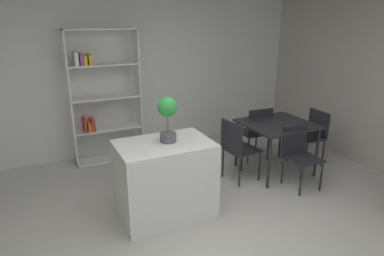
{
  "coord_description": "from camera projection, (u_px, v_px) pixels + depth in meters",
  "views": [
    {
      "loc": [
        -1.5,
        -2.73,
        2.32
      ],
      "look_at": [
        -0.09,
        0.23,
        1.22
      ],
      "focal_mm": 31.84,
      "sensor_mm": 36.0,
      "label": 1
    }
  ],
  "objects": [
    {
      "name": "ground_plane",
      "position": [
        209.0,
        240.0,
        3.68
      ],
      "size": [
        8.85,
        8.85,
        0.0
      ],
      "primitive_type": "plane",
      "color": "beige"
    },
    {
      "name": "back_partition",
      "position": [
        128.0,
        74.0,
        5.79
      ],
      "size": [
        6.44,
        0.06,
        2.72
      ],
      "primitive_type": "cube",
      "color": "silver",
      "rests_on": "ground_plane"
    },
    {
      "name": "kitchen_island",
      "position": [
        165.0,
        179.0,
        4.04
      ],
      "size": [
        1.09,
        0.74,
        0.92
      ],
      "primitive_type": "cube",
      "color": "silver",
      "rests_on": "ground_plane"
    },
    {
      "name": "potted_plant_on_island",
      "position": [
        168.0,
        115.0,
        3.83
      ],
      "size": [
        0.23,
        0.23,
        0.53
      ],
      "color": "#4C4C51",
      "rests_on": "kitchen_island"
    },
    {
      "name": "open_bookshelf",
      "position": [
        102.0,
        95.0,
        5.4
      ],
      "size": [
        1.1,
        0.34,
        2.13
      ],
      "color": "white",
      "rests_on": "ground_plane"
    },
    {
      "name": "dining_table",
      "position": [
        277.0,
        128.0,
        5.1
      ],
      "size": [
        0.99,
        0.94,
        0.78
      ],
      "color": "#232328",
      "rests_on": "ground_plane"
    },
    {
      "name": "dining_chair_near",
      "position": [
        299.0,
        151.0,
        4.74
      ],
      "size": [
        0.42,
        0.46,
        0.86
      ],
      "rotation": [
        0.0,
        0.0,
        -0.03
      ],
      "color": "#232328",
      "rests_on": "ground_plane"
    },
    {
      "name": "dining_chair_island_side",
      "position": [
        237.0,
        145.0,
        4.85
      ],
      "size": [
        0.48,
        0.5,
        0.91
      ],
      "rotation": [
        0.0,
        0.0,
        1.68
      ],
      "color": "#232328",
      "rests_on": "ground_plane"
    },
    {
      "name": "dining_chair_far",
      "position": [
        257.0,
        129.0,
        5.58
      ],
      "size": [
        0.46,
        0.44,
        0.9
      ],
      "rotation": [
        0.0,
        0.0,
        3.08
      ],
      "color": "#232328",
      "rests_on": "ground_plane"
    },
    {
      "name": "dining_chair_window_side",
      "position": [
        312.0,
        132.0,
        5.44
      ],
      "size": [
        0.47,
        0.47,
        0.87
      ],
      "rotation": [
        0.0,
        0.0,
        -1.64
      ],
      "color": "#232328",
      "rests_on": "ground_plane"
    }
  ]
}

